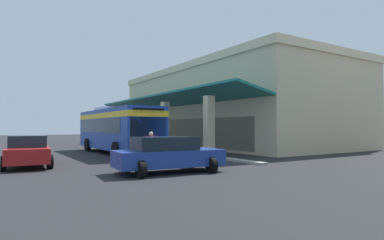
# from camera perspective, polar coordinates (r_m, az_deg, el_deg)

# --- Properties ---
(ground) EXTENTS (120.00, 120.00, 0.00)m
(ground) POSITION_cam_1_polar(r_m,az_deg,el_deg) (31.85, -0.99, -4.63)
(ground) COLOR #262628
(curb_strip) EXTENTS (29.19, 0.50, 0.12)m
(curb_strip) POSITION_cam_1_polar(r_m,az_deg,el_deg) (28.64, -8.56, -4.87)
(curb_strip) COLOR #9E998E
(curb_strip) RESTS_ON ground
(plaza_building) EXTENTS (24.62, 15.80, 7.67)m
(plaza_building) POSITION_cam_1_polar(r_m,az_deg,el_deg) (33.70, 6.63, 2.09)
(plaza_building) COLOR #C6B793
(plaza_building) RESTS_ON ground
(transit_bus) EXTENTS (11.23, 2.90, 3.34)m
(transit_bus) POSITION_cam_1_polar(r_m,az_deg,el_deg) (23.84, -13.09, -1.27)
(transit_bus) COLOR #193D9E
(transit_bus) RESTS_ON ground
(parked_sedan_blue) EXTENTS (2.71, 4.55, 1.47)m
(parked_sedan_blue) POSITION_cam_1_polar(r_m,az_deg,el_deg) (13.41, -4.27, -6.02)
(parked_sedan_blue) COLOR navy
(parked_sedan_blue) RESTS_ON ground
(parked_sedan_red) EXTENTS (4.56, 2.31, 1.47)m
(parked_sedan_red) POSITION_cam_1_polar(r_m,az_deg,el_deg) (17.43, -26.89, -4.79)
(parked_sedan_red) COLOR maroon
(parked_sedan_red) RESTS_ON ground
(pedestrian) EXTENTS (0.55, 0.58, 1.63)m
(pedestrian) POSITION_cam_1_polar(r_m,az_deg,el_deg) (16.69, -7.21, -4.53)
(pedestrian) COLOR navy
(pedestrian) RESTS_ON ground
(potted_palm) EXTENTS (1.50, 1.77, 3.12)m
(potted_palm) POSITION_cam_1_polar(r_m,az_deg,el_deg) (36.56, -11.84, -2.76)
(potted_palm) COLOR gray
(potted_palm) RESTS_ON ground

